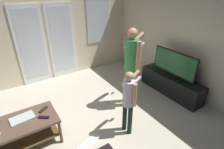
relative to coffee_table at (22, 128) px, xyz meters
The scene contains 12 objects.
ground_plane 0.96m from the coffee_table, 18.39° to the right, with size 5.51×4.92×0.02m, color beige.
wall_back_with_doors 2.52m from the coffee_table, 66.98° to the left, with size 5.51×0.09×2.71m.
wall_right_plain 3.71m from the coffee_table, ahead, with size 0.06×4.92×2.68m.
coffee_table is the anchor object (origin of this frame).
tv_stand 3.25m from the coffee_table, ahead, with size 0.40×1.60×0.47m.
flat_screen_tv 3.28m from the coffee_table, ahead, with size 0.08×1.13×0.60m.
person_adult 2.26m from the coffee_table, ahead, with size 0.69×0.51×1.68m.
person_child 1.77m from the coffee_table, 22.96° to the right, with size 0.52×0.38×1.20m.
loose_keyboard 1.09m from the coffee_table, 32.12° to the right, with size 0.46×0.27×0.02m.
laptop_closed 0.16m from the coffee_table, 57.77° to the left, with size 0.36×0.22×0.02m, color #AFB8B9.
tv_remote_black 0.41m from the coffee_table, 14.98° to the left, with size 0.17×0.05×0.02m, color black.
dvd_remote_slim 0.37m from the coffee_table, 18.11° to the right, with size 0.17×0.05×0.02m, color black.
Camera 1 is at (-0.77, -2.21, 2.36)m, focal length 27.70 mm.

